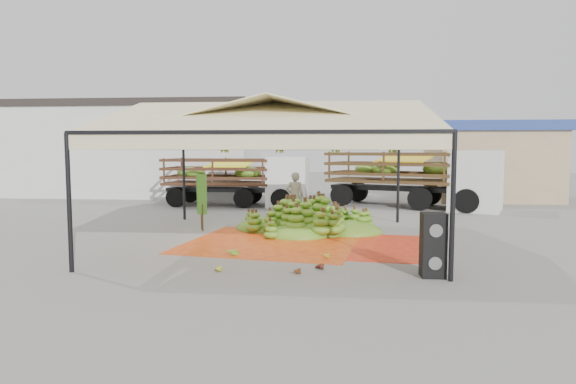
# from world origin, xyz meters

# --- Properties ---
(ground) EXTENTS (90.00, 90.00, 0.00)m
(ground) POSITION_xyz_m (0.00, 0.00, 0.00)
(ground) COLOR slate
(ground) RESTS_ON ground
(canopy_tent) EXTENTS (8.10, 8.10, 4.00)m
(canopy_tent) POSITION_xyz_m (0.00, 0.00, 3.30)
(canopy_tent) COLOR black
(canopy_tent) RESTS_ON ground
(building_white) EXTENTS (14.30, 6.30, 5.40)m
(building_white) POSITION_xyz_m (-10.00, 14.00, 2.71)
(building_white) COLOR silver
(building_white) RESTS_ON ground
(building_tan) EXTENTS (6.30, 5.30, 4.10)m
(building_tan) POSITION_xyz_m (10.00, 13.00, 2.07)
(building_tan) COLOR tan
(building_tan) RESTS_ON ground
(tarp_left) EXTENTS (5.37, 5.19, 0.01)m
(tarp_left) POSITION_xyz_m (-0.10, -0.28, 0.01)
(tarp_left) COLOR orange
(tarp_left) RESTS_ON ground
(tarp_right) EXTENTS (4.02, 4.18, 0.01)m
(tarp_right) POSITION_xyz_m (2.36, -0.56, 0.01)
(tarp_right) COLOR #EB4416
(tarp_right) RESTS_ON ground
(banana_heap) EXTENTS (6.07, 5.50, 1.08)m
(banana_heap) POSITION_xyz_m (0.90, 1.80, 0.54)
(banana_heap) COLOR #416F17
(banana_heap) RESTS_ON ground
(hand_yellow_a) EXTENTS (0.41, 0.35, 0.17)m
(hand_yellow_a) POSITION_xyz_m (1.41, -2.12, 0.09)
(hand_yellow_a) COLOR #AF9823
(hand_yellow_a) RESTS_ON ground
(hand_yellow_b) EXTENTS (0.45, 0.41, 0.17)m
(hand_yellow_b) POSITION_xyz_m (-0.91, -3.70, 0.09)
(hand_yellow_b) COLOR gold
(hand_yellow_b) RESTS_ON ground
(hand_red_a) EXTENTS (0.39, 0.32, 0.17)m
(hand_red_a) POSITION_xyz_m (0.81, -3.70, 0.09)
(hand_red_a) COLOR #5E3015
(hand_red_a) RESTS_ON ground
(hand_red_b) EXTENTS (0.49, 0.45, 0.18)m
(hand_red_b) POSITION_xyz_m (1.29, -3.30, 0.09)
(hand_red_b) COLOR maroon
(hand_red_b) RESTS_ON ground
(hand_green) EXTENTS (0.63, 0.61, 0.22)m
(hand_green) POSITION_xyz_m (-0.92, -1.97, 0.11)
(hand_green) COLOR #357819
(hand_green) RESTS_ON ground
(hanging_bunches) EXTENTS (4.74, 0.24, 0.20)m
(hanging_bunches) POSITION_xyz_m (0.94, -0.86, 2.62)
(hanging_bunches) COLOR #4E7217
(hanging_bunches) RESTS_ON ground
(speaker_stack) EXTENTS (0.50, 0.44, 1.34)m
(speaker_stack) POSITION_xyz_m (3.70, -3.70, 0.67)
(speaker_stack) COLOR black
(speaker_stack) RESTS_ON ground
(banana_leaves) EXTENTS (0.96, 1.36, 3.70)m
(banana_leaves) POSITION_xyz_m (-2.58, 1.72, 0.00)
(banana_leaves) COLOR #247B20
(banana_leaves) RESTS_ON ground
(vendor) EXTENTS (0.71, 0.51, 1.83)m
(vendor) POSITION_xyz_m (0.22, 4.04, 0.91)
(vendor) COLOR gray
(vendor) RESTS_ON ground
(truck_left) EXTENTS (6.85, 2.60, 2.32)m
(truck_left) POSITION_xyz_m (-2.66, 8.86, 1.43)
(truck_left) COLOR #4D2D19
(truck_left) RESTS_ON ground
(truck_right) EXTENTS (8.09, 5.31, 2.63)m
(truck_right) POSITION_xyz_m (5.58, 8.86, 1.62)
(truck_right) COLOR #4E351A
(truck_right) RESTS_ON ground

